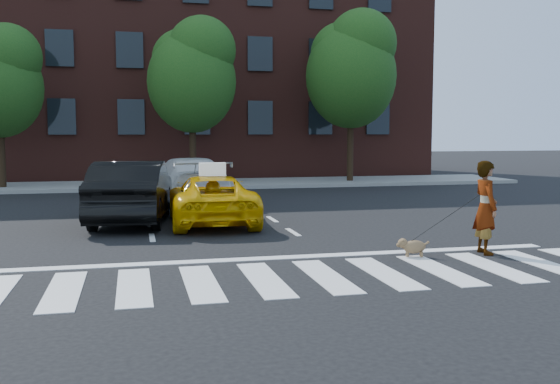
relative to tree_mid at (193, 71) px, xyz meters
name	(u,v)px	position (x,y,z in m)	size (l,w,h in m)	color
ground	(265,280)	(-0.53, -17.00, -4.85)	(120.00, 120.00, 0.00)	black
crosswalk	(265,279)	(-0.53, -17.00, -4.85)	(13.00, 2.40, 0.01)	silver
stop_line	(247,259)	(-0.53, -15.40, -4.85)	(12.00, 0.30, 0.01)	silver
sidewalk_far	(181,184)	(-0.53, 0.50, -4.78)	(30.00, 4.00, 0.15)	slate
building	(168,63)	(-0.53, 8.00, 1.15)	(26.00, 10.00, 12.00)	#4D221B
tree_mid	(193,71)	(0.00, 0.00, 0.00)	(3.69, 3.69, 7.10)	black
tree_right	(352,65)	(7.00, 0.00, 0.41)	(4.00, 4.00, 7.70)	black
taxi	(212,199)	(-0.58, -10.73, -4.24)	(2.04, 4.43, 1.23)	#DAA204
black_sedan	(132,191)	(-2.53, -10.06, -4.06)	(1.68, 4.82, 1.59)	black
white_suv	(188,179)	(-0.73, -5.48, -4.11)	(2.06, 5.08, 1.47)	silver
woman	(486,207)	(3.98, -15.90, -3.96)	(0.65, 0.43, 1.78)	#999999
dog	(412,246)	(2.49, -15.88, -4.65)	(0.60, 0.35, 0.35)	olive
taxi_sign	(212,169)	(-0.58, -10.93, -3.46)	(0.65, 0.28, 0.32)	white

